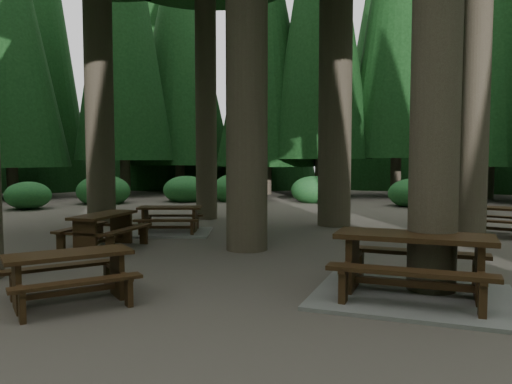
% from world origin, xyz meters
% --- Properties ---
extents(ground, '(80.00, 80.00, 0.00)m').
position_xyz_m(ground, '(0.00, 0.00, 0.00)').
color(ground, '#4C463D').
rests_on(ground, ground).
extents(picnic_table_a, '(2.89, 2.52, 0.87)m').
position_xyz_m(picnic_table_a, '(3.72, -2.84, 0.31)').
color(picnic_table_a, gray).
rests_on(picnic_table_a, ground).
extents(picnic_table_b, '(1.46, 1.76, 0.72)m').
position_xyz_m(picnic_table_b, '(-2.14, -0.21, 0.48)').
color(picnic_table_b, black).
rests_on(picnic_table_b, ground).
extents(picnic_table_c, '(2.24, 1.97, 0.67)m').
position_xyz_m(picnic_table_c, '(-1.52, 1.94, 0.21)').
color(picnic_table_c, gray).
rests_on(picnic_table_c, ground).
extents(picnic_table_d, '(1.93, 1.76, 0.68)m').
position_xyz_m(picnic_table_d, '(6.17, 3.27, 0.45)').
color(picnic_table_d, black).
rests_on(picnic_table_d, ground).
extents(picnic_table_e, '(1.97, 1.95, 0.67)m').
position_xyz_m(picnic_table_e, '(-0.65, -3.93, 0.44)').
color(picnic_table_e, black).
rests_on(picnic_table_e, ground).
extents(shrub_ring, '(23.86, 24.64, 1.49)m').
position_xyz_m(shrub_ring, '(0.70, 0.75, 0.40)').
color(shrub_ring, '#206031').
rests_on(shrub_ring, ground).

